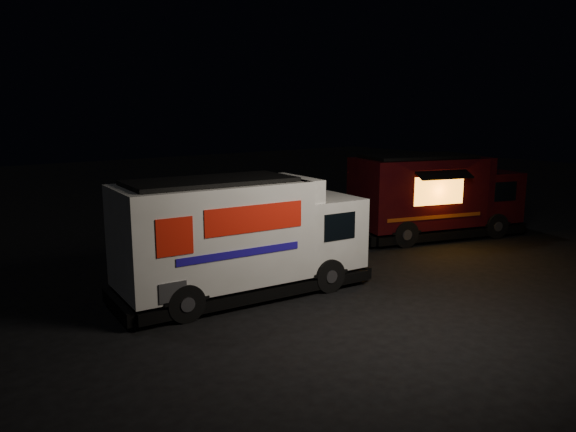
# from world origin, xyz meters

# --- Properties ---
(ground) EXTENTS (80.00, 80.00, 0.00)m
(ground) POSITION_xyz_m (0.00, 0.00, 0.00)
(ground) COLOR black
(ground) RESTS_ON ground
(white_truck) EXTENTS (7.02, 2.98, 3.10)m
(white_truck) POSITION_xyz_m (-1.93, 0.75, 1.55)
(white_truck) COLOR silver
(white_truck) RESTS_ON ground
(red_truck) EXTENTS (7.12, 4.29, 3.11)m
(red_truck) POSITION_xyz_m (7.46, 1.96, 1.56)
(red_truck) COLOR #350909
(red_truck) RESTS_ON ground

